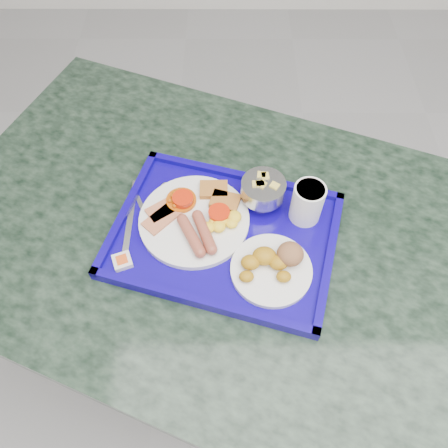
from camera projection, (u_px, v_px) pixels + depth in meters
The scene contains 9 objects.
table at pixel (212, 269), 1.17m from camera, with size 1.49×1.26×0.79m.
tray at pixel (224, 236), 0.97m from camera, with size 0.56×0.47×0.03m.
main_plate at pixel (197, 218), 0.98m from camera, with size 0.25×0.25×0.04m.
bread_plate at pixel (273, 265), 0.91m from camera, with size 0.17×0.17×0.06m.
fruit_bowl at pixel (263, 189), 0.98m from camera, with size 0.10×0.10×0.07m.
juice_cup at pixel (307, 202), 0.95m from camera, with size 0.07×0.07×0.10m.
spoon at pixel (160, 196), 1.02m from camera, with size 0.09×0.17×0.01m.
knife at pixel (131, 214), 0.99m from camera, with size 0.01×0.19×0.00m, color #B1B1B3.
jam_packet at pixel (122, 261), 0.92m from camera, with size 0.05×0.05×0.02m.
Camera 1 is at (-0.42, 0.19, 1.63)m, focal length 35.00 mm.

